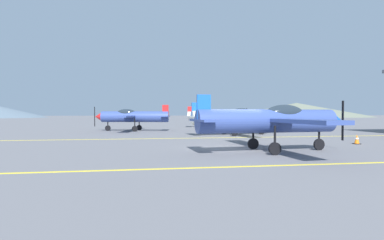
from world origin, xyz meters
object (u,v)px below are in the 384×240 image
(airplane_near, at_px, (273,120))
(airplane_back, at_px, (217,116))
(car_sedan, at_px, (246,119))
(airplane_far, at_px, (132,116))
(traffic_cone_front, at_px, (357,139))
(airplane_mid, at_px, (235,117))

(airplane_near, xyz_separation_m, airplane_back, (3.30, 25.07, 0.00))
(airplane_back, relative_size, car_sedan, 2.06)
(airplane_far, bearing_deg, airplane_back, 31.97)
(airplane_far, relative_size, car_sedan, 2.06)
(traffic_cone_front, bearing_deg, airplane_mid, 121.09)
(airplane_near, distance_m, airplane_back, 25.29)
(airplane_far, height_order, airplane_back, same)
(airplane_mid, relative_size, airplane_far, 1.00)
(airplane_mid, height_order, car_sedan, airplane_mid)
(airplane_back, bearing_deg, airplane_mid, -97.46)
(airplane_mid, relative_size, airplane_back, 1.00)
(airplane_near, relative_size, airplane_mid, 1.00)
(airplane_mid, bearing_deg, car_sedan, 68.60)
(airplane_far, xyz_separation_m, car_sedan, (18.19, 16.53, -0.69))
(airplane_back, distance_m, traffic_cone_front, 22.74)
(airplane_near, height_order, airplane_mid, same)
(traffic_cone_front, bearing_deg, airplane_back, 98.14)
(car_sedan, relative_size, traffic_cone_front, 7.46)
(airplane_back, bearing_deg, traffic_cone_front, -81.86)
(airplane_mid, bearing_deg, traffic_cone_front, -58.91)
(car_sedan, bearing_deg, traffic_cone_front, -97.62)
(airplane_mid, xyz_separation_m, airplane_far, (-8.80, 7.44, 0.00))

